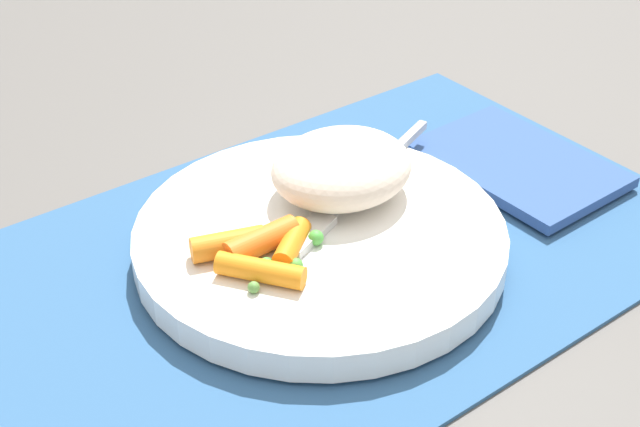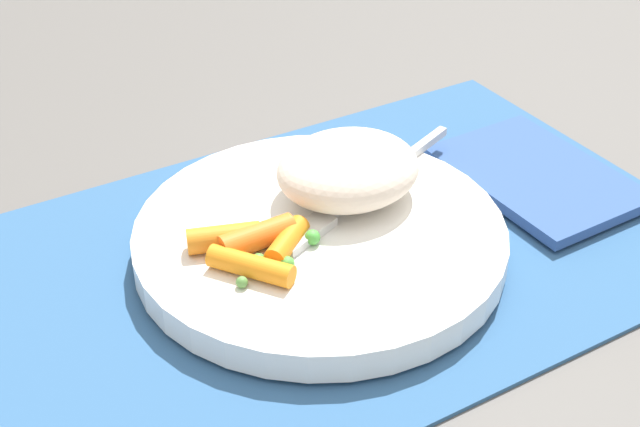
# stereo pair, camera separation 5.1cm
# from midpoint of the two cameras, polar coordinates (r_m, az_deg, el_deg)

# --- Properties ---
(ground_plane) EXTENTS (2.40, 2.40, 0.00)m
(ground_plane) POSITION_cam_midpoint_polar(r_m,az_deg,el_deg) (0.57, 2.56, -2.99)
(ground_plane) COLOR #565451
(placemat) EXTENTS (0.50, 0.31, 0.01)m
(placemat) POSITION_cam_midpoint_polar(r_m,az_deg,el_deg) (0.57, 2.57, -2.75)
(placemat) COLOR #2D5684
(placemat) RESTS_ON ground_plane
(plate) EXTENTS (0.24, 0.24, 0.02)m
(plate) POSITION_cam_midpoint_polar(r_m,az_deg,el_deg) (0.57, 2.60, -1.73)
(plate) COLOR white
(plate) RESTS_ON placemat
(rice_mound) EXTENTS (0.10, 0.08, 0.04)m
(rice_mound) POSITION_cam_midpoint_polar(r_m,az_deg,el_deg) (0.58, 4.36, 2.78)
(rice_mound) COLOR beige
(rice_mound) RESTS_ON plate
(carrot_portion) EXTENTS (0.08, 0.07, 0.02)m
(carrot_portion) POSITION_cam_midpoint_polar(r_m,az_deg,el_deg) (0.53, -1.67, -2.14)
(carrot_portion) COLOR orange
(carrot_portion) RESTS_ON plate
(pea_scatter) EXTENTS (0.06, 0.06, 0.01)m
(pea_scatter) POSITION_cam_midpoint_polar(r_m,az_deg,el_deg) (0.54, -0.43, -2.10)
(pea_scatter) COLOR #599041
(pea_scatter) RESTS_ON plate
(fork) EXTENTS (0.18, 0.08, 0.01)m
(fork) POSITION_cam_midpoint_polar(r_m,az_deg,el_deg) (0.58, 4.70, 0.96)
(fork) COLOR silver
(fork) RESTS_ON plate
(napkin) EXTENTS (0.10, 0.14, 0.01)m
(napkin) POSITION_cam_midpoint_polar(r_m,az_deg,el_deg) (0.66, 15.91, 2.27)
(napkin) COLOR #33518C
(napkin) RESTS_ON placemat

